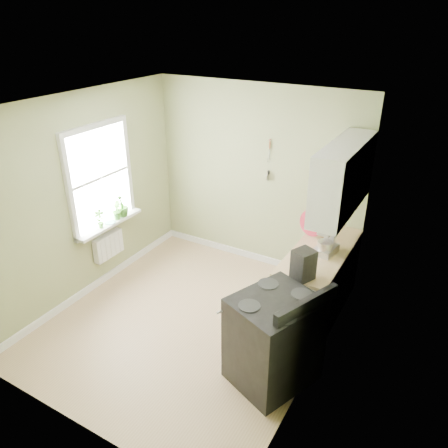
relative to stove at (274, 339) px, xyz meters
The scene contains 21 objects.
floor 1.42m from the stove, 165.43° to the left, with size 3.20×3.60×0.02m, color tan.
ceiling 2.57m from the stove, 165.43° to the left, with size 3.20×3.60×0.02m, color white.
wall_back 2.63m from the stove, 120.82° to the left, with size 3.20×0.02×2.70m, color #9AA26E.
wall_left 3.03m from the stove, behind, with size 0.02×3.60×2.70m, color #9AA26E.
wall_right 0.96m from the stove, 45.00° to the left, with size 0.02×3.60×2.70m, color #9AA26E.
base_cabinets 1.33m from the stove, 89.05° to the left, with size 0.60×1.60×0.87m, color white.
countertop 1.39m from the stove, 89.48° to the left, with size 0.64×1.60×0.04m, color tan.
upper_cabinets 1.97m from the stove, 84.13° to the left, with size 0.35×1.40×0.80m, color white.
window 3.11m from the stove, 167.54° to the left, with size 0.06×1.14×1.44m.
window_sill 2.88m from the stove, 167.22° to the left, with size 0.18×1.14×0.04m, color white.
radiator 2.88m from the stove, 168.33° to the left, with size 0.12×0.50×0.35m, color white.
wall_utensils 2.60m from the stove, 117.04° to the left, with size 0.02×0.14×0.58m.
stove is the anchor object (origin of this frame).
stand_mixer 1.45m from the stove, 86.53° to the left, with size 0.25×0.37×0.43m.
kettle 2.12m from the stove, 96.35° to the left, with size 0.17×0.10×0.17m.
coffee_maker 0.85m from the stove, 87.04° to the left, with size 0.27×0.28×0.34m.
red_tray 1.76m from the stove, 97.89° to the left, with size 0.36×0.36×0.02m, color #A32335.
jar 0.85m from the stove, 98.63° to the left, with size 0.07×0.07×0.08m.
plant_a 2.86m from the stove, behind, with size 0.14×0.10×0.27m, color #417D28.
plant_b 2.93m from the stove, 164.30° to the left, with size 0.15×0.12×0.27m, color #417D28.
plant_c 2.97m from the stove, 162.14° to the left, with size 0.18×0.18×0.33m, color #417D28.
Camera 1 is at (2.57, -3.62, 3.56)m, focal length 35.00 mm.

